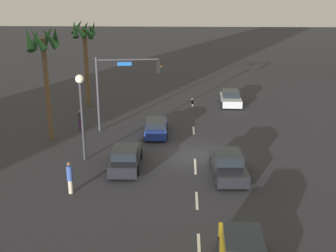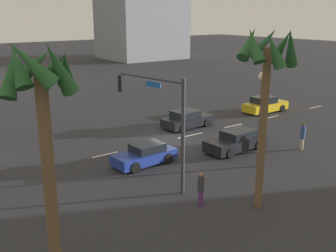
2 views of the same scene
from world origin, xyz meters
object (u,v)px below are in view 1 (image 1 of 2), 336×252
car_0 (126,158)px  car_1 (231,98)px  palm_tree_0 (44,51)px  pedestrian_1 (80,120)px  streetlamp (81,101)px  pedestrian_0 (70,177)px  palm_tree_1 (85,41)px  car_3 (228,165)px  car_4 (156,128)px  traffic_signal (120,81)px

car_0 → car_1: (15.87, -8.20, -0.01)m
palm_tree_0 → pedestrian_1: bearing=-37.2°
streetlamp → pedestrian_0: streetlamp is taller
pedestrian_1 → palm_tree_0: 6.41m
palm_tree_1 → pedestrian_0: bearing=-170.0°
car_1 → car_3: bearing=173.8°
car_4 → traffic_signal: bearing=71.0°
palm_tree_1 → car_3: bearing=-142.4°
car_4 → palm_tree_1: size_ratio=0.48×
car_0 → car_1: bearing=-27.3°
car_4 → palm_tree_0: (-1.34, 7.90, 6.05)m
pedestrian_1 → palm_tree_1: 9.47m
pedestrian_0 → pedestrian_1: bearing=11.1°
car_1 → palm_tree_1: size_ratio=0.50×
car_1 → car_4: bearing=144.7°
car_0 → streetlamp: (1.12, 2.93, 3.43)m
car_3 → pedestrian_0: bearing=107.2°
car_3 → palm_tree_0: size_ratio=0.52×
car_0 → palm_tree_1: size_ratio=0.54×
car_0 → palm_tree_0: palm_tree_0 is taller
car_3 → palm_tree_1: size_ratio=0.53×
pedestrian_1 → traffic_signal: bearing=-88.5°
traffic_signal → palm_tree_1: size_ratio=0.71×
streetlamp → car_1: bearing=-37.0°
palm_tree_0 → palm_tree_1: 9.93m
car_1 → palm_tree_0: palm_tree_0 is taller
car_4 → palm_tree_1: (8.57, 7.32, 5.72)m
car_1 → palm_tree_0: (-10.83, 14.63, 6.02)m
car_4 → streetlamp: bearing=140.1°
traffic_signal → streetlamp: size_ratio=1.04×
streetlamp → palm_tree_0: palm_tree_0 is taller
streetlamp → palm_tree_1: palm_tree_1 is taller
streetlamp → palm_tree_1: (13.83, 2.92, 2.25)m
palm_tree_0 → palm_tree_1: bearing=-3.3°
streetlamp → pedestrian_1: (6.15, 1.80, -3.18)m
car_3 → pedestrian_0: 9.38m
car_1 → palm_tree_1: palm_tree_1 is taller
car_4 → pedestrian_1: size_ratio=2.41×
streetlamp → palm_tree_0: bearing=41.7°
palm_tree_1 → car_1: bearing=-86.3°
traffic_signal → streetlamp: bearing=166.2°
pedestrian_0 → pedestrian_1: size_ratio=1.11×
car_0 → car_4: 6.55m
car_4 → car_0: bearing=167.0°
car_4 → palm_tree_0: size_ratio=0.48×
car_1 → streetlamp: bearing=143.0°
pedestrian_0 → car_0: bearing=-34.6°
car_1 → car_3: car_3 is taller
car_1 → streetlamp: size_ratio=0.72×
car_1 → palm_tree_1: bearing=93.7°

